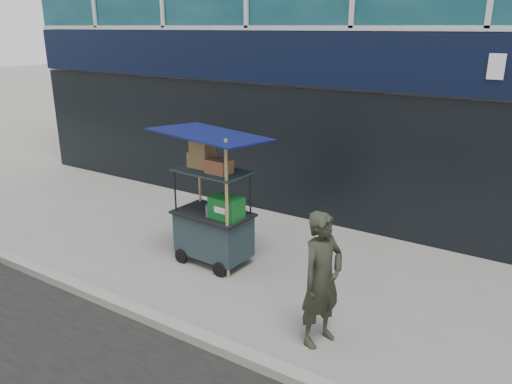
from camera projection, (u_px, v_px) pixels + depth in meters
The scene contains 4 objects.
ground at pixel (206, 332), 5.89m from camera, with size 80.00×80.00×0.00m, color slate.
curb at pixel (195, 336), 5.71m from camera, with size 80.00×0.18×0.12m, color gray.
vendor_cart at pixel (214, 218), 7.41m from camera, with size 1.58×1.16×2.07m.
vendor_man at pixel (322, 279), 5.48m from camera, with size 0.57×0.38×1.57m, color #272A1E.
Camera 1 is at (3.25, -3.93, 3.43)m, focal length 35.00 mm.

